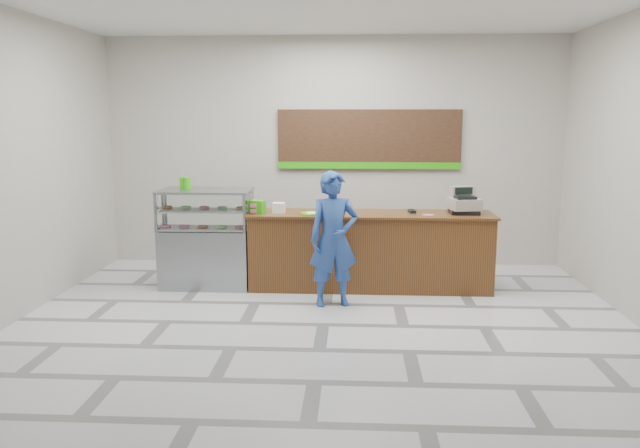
# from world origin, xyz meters

# --- Properties ---
(floor) EXTENTS (7.00, 7.00, 0.00)m
(floor) POSITION_xyz_m (0.00, 0.00, 0.00)
(floor) COLOR silver
(floor) RESTS_ON ground
(back_wall) EXTENTS (7.00, 0.00, 7.00)m
(back_wall) POSITION_xyz_m (0.00, 3.00, 1.75)
(back_wall) COLOR #B3AEA4
(back_wall) RESTS_ON floor
(sales_counter) EXTENTS (3.26, 0.76, 1.03)m
(sales_counter) POSITION_xyz_m (0.55, 1.55, 0.52)
(sales_counter) COLOR brown
(sales_counter) RESTS_ON floor
(display_case) EXTENTS (1.22, 0.72, 1.33)m
(display_case) POSITION_xyz_m (-1.67, 1.55, 0.68)
(display_case) COLOR gray
(display_case) RESTS_ON floor
(menu_board) EXTENTS (2.80, 0.06, 0.90)m
(menu_board) POSITION_xyz_m (0.55, 2.96, 1.93)
(menu_board) COLOR black
(menu_board) RESTS_ON back_wall
(cash_register) EXTENTS (0.43, 0.45, 0.35)m
(cash_register) POSITION_xyz_m (1.78, 1.59, 1.16)
(cash_register) COLOR black
(cash_register) RESTS_ON sales_counter
(card_terminal) EXTENTS (0.10, 0.17, 0.04)m
(card_terminal) POSITION_xyz_m (1.10, 1.60, 1.05)
(card_terminal) COLOR black
(card_terminal) RESTS_ON sales_counter
(serving_tray) EXTENTS (0.44, 0.37, 0.02)m
(serving_tray) POSITION_xyz_m (-0.17, 1.41, 1.04)
(serving_tray) COLOR #5AB400
(serving_tray) RESTS_ON sales_counter
(napkin_box) EXTENTS (0.16, 0.16, 0.13)m
(napkin_box) POSITION_xyz_m (-0.67, 1.51, 1.10)
(napkin_box) COLOR white
(napkin_box) RESTS_ON sales_counter
(straw_cup) EXTENTS (0.08, 0.08, 0.12)m
(straw_cup) POSITION_xyz_m (-0.95, 1.72, 1.09)
(straw_cup) COLOR silver
(straw_cup) RESTS_ON sales_counter
(promo_box) EXTENTS (0.23, 0.19, 0.18)m
(promo_box) POSITION_xyz_m (-0.95, 1.42, 1.12)
(promo_box) COLOR #2EAC0D
(promo_box) RESTS_ON sales_counter
(donut_decal) EXTENTS (0.16, 0.16, 0.00)m
(donut_decal) POSITION_xyz_m (1.30, 1.42, 1.03)
(donut_decal) COLOR #D76294
(donut_decal) RESTS_ON sales_counter
(green_cup_left) EXTENTS (0.10, 0.10, 0.15)m
(green_cup_left) POSITION_xyz_m (-1.94, 1.65, 1.40)
(green_cup_left) COLOR #2EAC0D
(green_cup_left) RESTS_ON display_case
(green_cup_right) EXTENTS (0.10, 0.10, 0.15)m
(green_cup_right) POSITION_xyz_m (-2.01, 1.71, 1.40)
(green_cup_right) COLOR #2EAC0D
(green_cup_right) RESTS_ON display_case
(customer) EXTENTS (0.68, 0.53, 1.66)m
(customer) POSITION_xyz_m (0.09, 0.76, 0.83)
(customer) COLOR #254692
(customer) RESTS_ON floor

